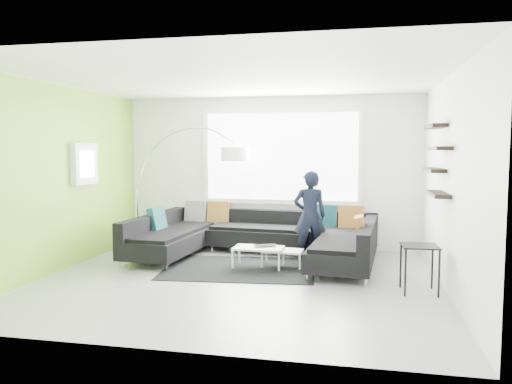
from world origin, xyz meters
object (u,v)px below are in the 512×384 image
arc_lamp (137,189)px  person (310,216)px  side_table (419,269)px  laptop (266,246)px  sectional_sofa (255,239)px  coffee_table (270,257)px

arc_lamp → person: bearing=-5.1°
arc_lamp → side_table: 5.14m
laptop → side_table: bearing=-49.2°
sectional_sofa → arc_lamp: 2.45m
arc_lamp → side_table: arc_lamp is taller
side_table → person: person is taller
coffee_table → arc_lamp: (-2.63, 0.88, 0.95)m
arc_lamp → person: 3.20m
side_table → laptop: size_ratio=1.42×
arc_lamp → laptop: size_ratio=5.12×
side_table → laptop: (-2.16, 0.91, 0.03)m
sectional_sofa → arc_lamp: (-2.29, 0.45, 0.75)m
sectional_sofa → side_table: bearing=-25.1°
person → laptop: person is taller
arc_lamp → laptop: bearing=-20.5°
coffee_table → side_table: side_table is taller
arc_lamp → person: arc_lamp is taller
sectional_sofa → coffee_table: sectional_sofa is taller
coffee_table → person: 1.02m
sectional_sofa → laptop: bearing=-55.0°
coffee_table → sectional_sofa: bearing=129.9°
sectional_sofa → arc_lamp: size_ratio=1.80×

